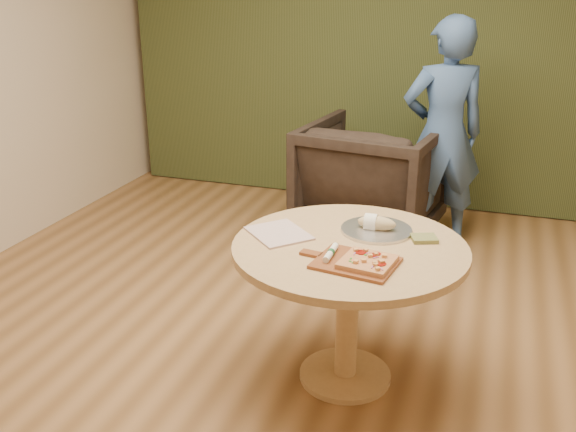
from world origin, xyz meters
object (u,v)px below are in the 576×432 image
at_px(armchair, 372,174).
at_px(person_standing, 443,135).
at_px(cutlery_roll, 331,253).
at_px(pedestal_table, 349,271).
at_px(pizza_paddle, 354,263).
at_px(serving_tray, 376,230).
at_px(flatbread_pizza, 368,262).
at_px(bread_roll, 375,223).

distance_m(armchair, person_standing, 0.61).
height_order(cutlery_roll, armchair, armchair).
xyz_separation_m(pedestal_table, cutlery_roll, (-0.05, -0.18, 0.17)).
xyz_separation_m(pedestal_table, pizza_paddle, (0.07, -0.21, 0.15)).
xyz_separation_m(cutlery_roll, armchair, (-0.23, 2.11, -0.28)).
height_order(pizza_paddle, cutlery_roll, cutlery_roll).
bearing_deg(serving_tray, flatbread_pizza, -83.92).
distance_m(pedestal_table, person_standing, 1.99).
xyz_separation_m(serving_tray, armchair, (-0.36, 1.72, -0.25)).
distance_m(cutlery_roll, armchair, 2.14).
distance_m(bread_roll, armchair, 1.78).
xyz_separation_m(bread_roll, person_standing, (0.15, 1.76, 0.05)).
bearing_deg(pedestal_table, person_standing, 83.51).
bearing_deg(cutlery_roll, person_standing, 82.91).
xyz_separation_m(pedestal_table, flatbread_pizza, (0.13, -0.22, 0.17)).
relative_size(pizza_paddle, cutlery_roll, 2.35).
relative_size(cutlery_roll, armchair, 0.20).
height_order(pedestal_table, cutlery_roll, cutlery_roll).
bearing_deg(bread_roll, person_standing, 85.25).
height_order(pedestal_table, pizza_paddle, pizza_paddle).
height_order(pedestal_table, armchair, armchair).
relative_size(pedestal_table, bread_roll, 5.85).
bearing_deg(flatbread_pizza, armchair, 100.75).
xyz_separation_m(pizza_paddle, armchair, (-0.34, 2.14, -0.25)).
xyz_separation_m(flatbread_pizza, serving_tray, (-0.05, 0.43, -0.02)).
xyz_separation_m(armchair, person_standing, (0.50, 0.04, 0.34)).
bearing_deg(person_standing, bread_roll, 60.97).
xyz_separation_m(flatbread_pizza, bread_roll, (-0.05, 0.43, 0.02)).
bearing_deg(person_standing, pizza_paddle, 61.57).
relative_size(pizza_paddle, person_standing, 0.27).
bearing_deg(armchair, person_standing, -167.33).
bearing_deg(serving_tray, bread_roll, 180.00).
distance_m(cutlery_roll, serving_tray, 0.41).
relative_size(pizza_paddle, flatbread_pizza, 1.85).
distance_m(bread_roll, person_standing, 1.77).
distance_m(pedestal_table, bread_roll, 0.29).
bearing_deg(pedestal_table, cutlery_roll, -104.06).
xyz_separation_m(pizza_paddle, flatbread_pizza, (0.07, -0.01, 0.02)).
bearing_deg(serving_tray, pizza_paddle, -92.82).
xyz_separation_m(cutlery_roll, bread_roll, (0.12, 0.39, 0.01)).
bearing_deg(person_standing, armchair, -19.91).
bearing_deg(cutlery_roll, armchair, 96.28).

